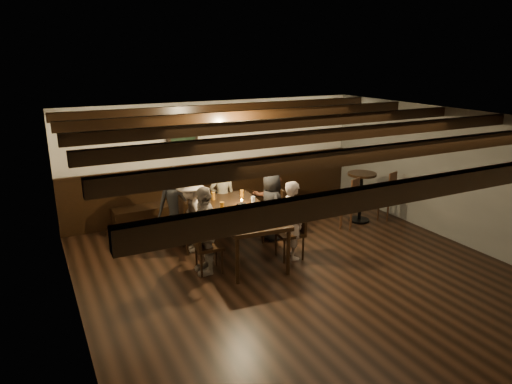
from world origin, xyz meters
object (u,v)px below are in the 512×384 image
person_right_far (293,220)px  high_top_table (361,190)px  person_left_far (205,230)px  person_left_near (191,215)px  person_right_near (271,206)px  dining_table (241,213)px  person_bench_left (177,205)px  chair_right_near (270,224)px  chair_right_far (290,242)px  bar_stool_right (384,202)px  chair_left_near (194,234)px  chair_left_far (208,255)px  bar_stool_left (347,210)px  person_bench_right (269,195)px  person_bench_centre (222,198)px

person_right_far → high_top_table: size_ratio=1.31×
person_left_far → person_right_far: 1.50m
person_left_near → person_right_near: size_ratio=1.02×
dining_table → high_top_table: size_ratio=2.17×
person_bench_left → person_left_near: 0.48m
chair_right_near → person_right_near: (0.03, -0.00, 0.35)m
chair_right_far → person_left_near: person_left_near is taller
dining_table → chair_right_near: size_ratio=2.30×
bar_stool_right → person_right_far: bearing=177.0°
bar_stool_right → chair_right_near: bearing=157.9°
chair_left_near → chair_left_far: 0.90m
chair_left_near → person_right_far: person_right_far is taller
bar_stool_left → high_top_table: bearing=-0.2°
chair_left_near → person_right_far: (1.37, -1.04, 0.37)m
person_bench_right → chair_left_far: bearing=39.8°
chair_right_near → bar_stool_right: bar_stool_right is taller
person_bench_left → person_bench_right: 1.80m
person_bench_left → high_top_table: 3.73m
person_left_near → person_bench_left: bearing=-161.6°
chair_right_near → person_right_far: size_ratio=0.72×
chair_right_near → person_right_near: bearing=-90.0°
chair_right_far → high_top_table: bearing=-62.5°
person_bench_left → bar_stool_left: (3.18, -0.83, -0.32)m
person_right_near → high_top_table: 2.08m
high_top_table → dining_table: bearing=-172.8°
chair_left_far → person_bench_left: size_ratio=0.63×
dining_table → person_right_near: bearing=31.0°
bar_stool_left → person_left_far: bearing=166.9°
person_right_near → chair_right_near: bearing=90.0°
chair_right_far → person_bench_right: person_bench_right is taller
person_bench_right → person_right_near: size_ratio=1.09×
chair_left_far → high_top_table: 3.72m
dining_table → chair_right_far: 0.96m
person_bench_left → person_bench_right: person_bench_left is taller
person_left_far → bar_stool_right: bearing=103.6°
chair_right_near → chair_left_far: bearing=122.0°
chair_right_near → chair_right_far: size_ratio=1.04×
chair_right_near → high_top_table: 2.14m
chair_left_far → bar_stool_right: 4.17m
chair_right_near → person_bench_centre: bearing=50.2°
chair_left_near → chair_right_far: (1.34, -1.04, -0.01)m
dining_table → person_right_near: size_ratio=1.73×
chair_left_far → chair_right_far: (1.43, -0.14, 0.01)m
chair_left_near → person_left_near: 0.36m
chair_left_far → person_bench_centre: bearing=154.4°
high_top_table → person_left_far: bearing=-168.6°
person_left_far → bar_stool_left: (3.16, 0.53, -0.32)m
chair_left_far → chair_left_near: bearing=-179.9°
dining_table → person_right_far: bearing=-31.0°
chair_left_far → person_bench_right: person_bench_right is taller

